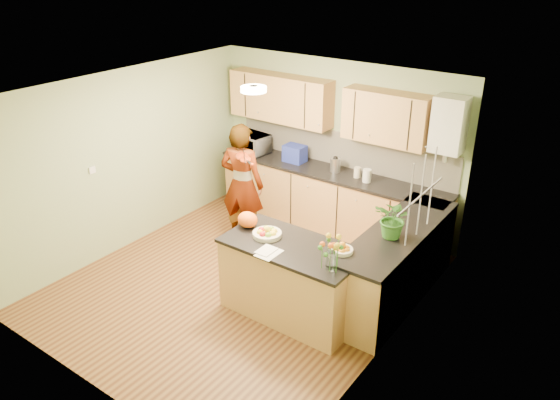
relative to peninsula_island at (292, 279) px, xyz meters
The scene contains 28 objects.
floor 0.97m from the peninsula_island, behind, with size 4.50×4.50×0.00m, color #512C17.
ceiling 2.22m from the peninsula_island, behind, with size 4.00×4.50×0.02m, color silver.
wall_back 2.65m from the peninsula_island, 109.60° to the left, with size 4.00×0.02×2.50m, color #92A978.
wall_front 2.42m from the peninsula_island, 111.78° to the right, with size 4.00×0.02×2.50m, color #92A978.
wall_left 2.96m from the peninsula_island, behind, with size 0.02×4.50×2.50m, color #92A978.
wall_right 1.40m from the peninsula_island, ahead, with size 0.02×4.50×2.50m, color #92A978.
back_counter 2.21m from the peninsula_island, 109.77° to the left, with size 3.64×0.62×0.94m.
right_counter 1.30m from the peninsula_island, 48.97° to the left, with size 0.62×2.24×0.94m.
splashback 2.59m from the peninsula_island, 107.54° to the left, with size 3.60×0.02×0.52m, color beige.
upper_cabinets 2.81m from the peninsula_island, 114.85° to the left, with size 3.20×0.34×0.70m.
boiler 2.78m from the peninsula_island, 68.98° to the left, with size 0.40×0.30×0.86m.
window_right 1.74m from the peninsula_island, 32.49° to the left, with size 0.01×1.30×1.05m.
light_switch 2.99m from the peninsula_island, behind, with size 0.02×0.09×0.09m, color white.
ceiling_lamp 2.22m from the peninsula_island, 153.12° to the left, with size 0.30×0.30×0.07m.
peninsula_island is the anchor object (origin of this frame).
fruit_dish 0.61m from the peninsula_island, behind, with size 0.33×0.33×0.12m.
orange_bowl 0.77m from the peninsula_island, 15.26° to the left, with size 0.24×0.24×0.14m.
flower_vase 0.98m from the peninsula_island, 16.70° to the right, with size 0.24×0.24×0.44m.
orange_bag 0.87m from the peninsula_island, behind, with size 0.25×0.21×0.19m, color #EA5B13.
papers 0.56m from the peninsula_island, 108.43° to the right, with size 0.21×0.28×0.01m, color white.
violinist 1.92m from the peninsula_island, 146.72° to the left, with size 0.65×0.43×1.78m, color tan.
violin 1.86m from the peninsula_island, 149.41° to the left, with size 0.63×0.25×0.13m, color #580D05, non-canonical shape.
microwave 3.07m from the peninsula_island, 137.03° to the left, with size 0.55×0.37×0.30m, color white.
blue_box 2.60m from the peninsula_island, 123.74° to the left, with size 0.32×0.24×0.26m, color navy.
kettle 2.30m from the peninsula_island, 108.20° to the left, with size 0.15×0.15×0.27m.
jar_cream 2.20m from the peninsula_island, 98.77° to the left, with size 0.10×0.10×0.15m, color beige.
jar_white 2.11m from the peninsula_island, 93.85° to the left, with size 0.12×0.12×0.18m, color white.
potted_plant 1.35m from the peninsula_island, 42.04° to the left, with size 0.42×0.36×0.46m, color #347326.
Camera 1 is at (3.83, -4.50, 3.94)m, focal length 35.00 mm.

